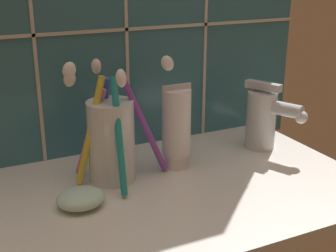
{
  "coord_description": "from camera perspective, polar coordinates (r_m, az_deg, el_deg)",
  "views": [
    {
      "loc": [
        -24.37,
        -51.84,
        31.35
      ],
      "look_at": [
        1.7,
        2.33,
        10.04
      ],
      "focal_mm": 50.0,
      "sensor_mm": 36.0,
      "label": 1
    }
  ],
  "objects": [
    {
      "name": "sink_counter",
      "position": [
        0.65,
        -0.47,
        -8.4
      ],
      "size": [
        56.22,
        34.13,
        2.0
      ],
      "primitive_type": "cube",
      "color": "silver",
      "rests_on": "ground"
    },
    {
      "name": "sink_faucet",
      "position": [
        0.77,
        11.69,
        1.04
      ],
      "size": [
        6.25,
        10.26,
        11.08
      ],
      "rotation": [
        0.0,
        0.0,
        -1.14
      ],
      "color": "silver",
      "rests_on": "sink_counter"
    },
    {
      "name": "soap_bar",
      "position": [
        0.61,
        -10.66,
        -8.57
      ],
      "size": [
        6.1,
        5.42,
        2.34
      ],
      "primitive_type": "ellipsoid",
      "color": "silver",
      "rests_on": "sink_counter"
    },
    {
      "name": "toothpaste_tube",
      "position": [
        0.69,
        1.03,
        -0.15
      ],
      "size": [
        4.46,
        4.25,
        12.74
      ],
      "color": "white",
      "rests_on": "sink_counter"
    },
    {
      "name": "toothbrush_cup",
      "position": [
        0.65,
        -6.96,
        -1.37
      ],
      "size": [
        15.73,
        13.2,
        17.51
      ],
      "color": "silver",
      "rests_on": "sink_counter"
    }
  ]
}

